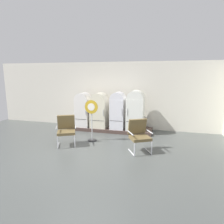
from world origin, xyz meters
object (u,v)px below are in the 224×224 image
refrigerator_2 (118,109)px  sign_stand (92,120)px  refrigerator_0 (83,109)px  refrigerator_3 (135,109)px  armchair_right (139,134)px  armchair_left (66,129)px  refrigerator_1 (99,109)px

refrigerator_2 → sign_stand: 1.53m
refrigerator_0 → refrigerator_2: 1.56m
refrigerator_0 → refrigerator_3: (2.30, 0.03, 0.07)m
sign_stand → armchair_right: bearing=-17.3°
refrigerator_2 → armchair_right: bearing=-59.3°
refrigerator_0 → refrigerator_2: refrigerator_2 is taller
refrigerator_0 → armchair_right: bearing=-35.4°
armchair_right → sign_stand: bearing=162.7°
armchair_left → armchair_right: same height
refrigerator_0 → refrigerator_3: size_ratio=0.91×
refrigerator_1 → refrigerator_3: bearing=0.1°
refrigerator_1 → refrigerator_2: 0.83m
refrigerator_0 → refrigerator_1: (0.74, 0.03, -0.00)m
refrigerator_1 → sign_stand: refrigerator_1 is taller
armchair_right → refrigerator_3: bearing=101.8°
refrigerator_0 → armchair_left: size_ratio=1.45×
refrigerator_2 → refrigerator_3: (0.73, 0.02, 0.04)m
refrigerator_2 → armchair_right: size_ratio=1.51×
refrigerator_1 → armchair_right: (1.97, -1.95, -0.36)m
armchair_right → sign_stand: 1.89m
refrigerator_0 → sign_stand: bearing=-56.3°
refrigerator_0 → sign_stand: refrigerator_0 is taller
refrigerator_3 → sign_stand: refrigerator_3 is taller
refrigerator_2 → refrigerator_1: bearing=178.5°
refrigerator_3 → armchair_right: (0.41, -1.95, -0.44)m
refrigerator_0 → refrigerator_3: refrigerator_3 is taller
refrigerator_1 → armchair_right: 2.79m
refrigerator_0 → refrigerator_2: (1.56, 0.01, 0.04)m
refrigerator_1 → sign_stand: bearing=-82.9°
refrigerator_0 → sign_stand: size_ratio=0.98×
refrigerator_2 → refrigerator_0: bearing=-179.7°
refrigerator_2 → sign_stand: (-0.65, -1.37, -0.20)m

